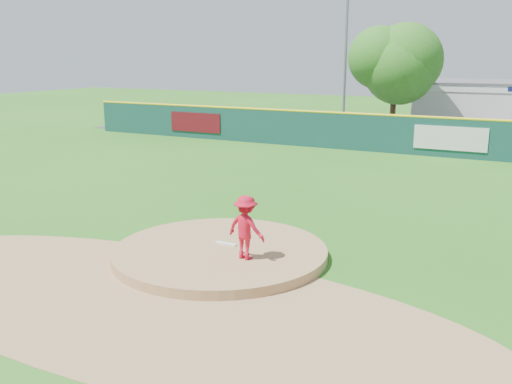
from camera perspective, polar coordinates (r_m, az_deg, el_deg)
The scene contains 12 objects.
ground at distance 14.80m, azimuth -3.60°, elevation -6.51°, with size 120.00×120.00×0.00m, color #286B19.
pitchers_mound at distance 14.80m, azimuth -3.60°, elevation -6.51°, with size 5.50×5.50×0.50m, color #9E774C.
pitching_rubber at distance 14.96m, azimuth -3.02°, elevation -5.19°, with size 0.60×0.15×0.04m, color white.
infield_dirt_arc at distance 12.52m, azimuth -10.81°, elevation -10.55°, with size 15.40×15.40×0.01m, color #9E774C.
parking_lot at distance 39.88m, azimuth 16.90°, elevation 5.64°, with size 44.00×16.00×0.02m, color #38383A.
pitcher at distance 13.72m, azimuth -1.02°, elevation -3.56°, with size 1.01×0.58×1.57m, color red.
van at distance 34.64m, azimuth 19.27°, elevation 5.44°, with size 2.11×4.59×1.27m, color white.
fence_banners at distance 32.44m, azimuth 5.33°, elevation 6.24°, with size 18.91×0.04×1.20m.
playground_slide at distance 40.75m, azimuth -7.01°, elevation 7.26°, with size 0.90×2.52×1.39m.
outfield_fence at distance 31.01m, azimuth 13.85°, elevation 5.75°, with size 40.00×0.14×2.07m.
deciduous_tree at distance 38.03m, azimuth 13.77°, elevation 12.35°, with size 5.60×5.60×7.36m.
light_pole_left at distance 41.09m, azimuth 9.00°, elevation 14.71°, with size 1.75×0.25×11.00m.
Camera 1 is at (7.23, -11.89, 5.05)m, focal length 40.00 mm.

